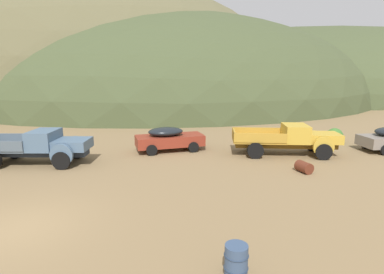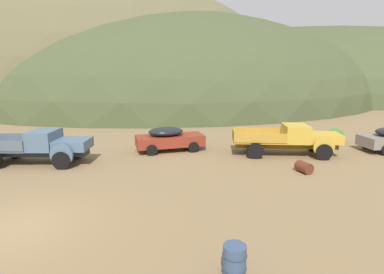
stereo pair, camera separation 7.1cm
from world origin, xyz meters
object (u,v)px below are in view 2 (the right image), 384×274
car_rust_red (172,138)px  oil_drum_tipped (304,167)px  truck_chalk_blue (44,146)px  truck_faded_yellow (294,139)px  oil_drum_spare (234,261)px

car_rust_red → oil_drum_tipped: car_rust_red is taller
truck_chalk_blue → truck_faded_yellow: bearing=7.4°
oil_drum_spare → oil_drum_tipped: bearing=57.4°
oil_drum_tipped → oil_drum_spare: (-5.08, -7.93, 0.15)m
car_rust_red → truck_chalk_blue: bearing=-174.1°
truck_chalk_blue → car_rust_red: size_ratio=1.26×
truck_faded_yellow → oil_drum_tipped: 3.57m
truck_faded_yellow → oil_drum_tipped: (-0.73, -3.42, -0.71)m
oil_drum_spare → car_rust_red: bearing=97.5°
truck_faded_yellow → oil_drum_tipped: truck_faded_yellow is taller
car_rust_red → truck_faded_yellow: size_ratio=0.73×
truck_faded_yellow → oil_drum_spare: (-5.81, -11.35, -0.56)m
car_rust_red → oil_drum_tipped: size_ratio=5.05×
truck_chalk_blue → car_rust_red: truck_chalk_blue is taller
car_rust_red → oil_drum_spare: bearing=-96.3°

